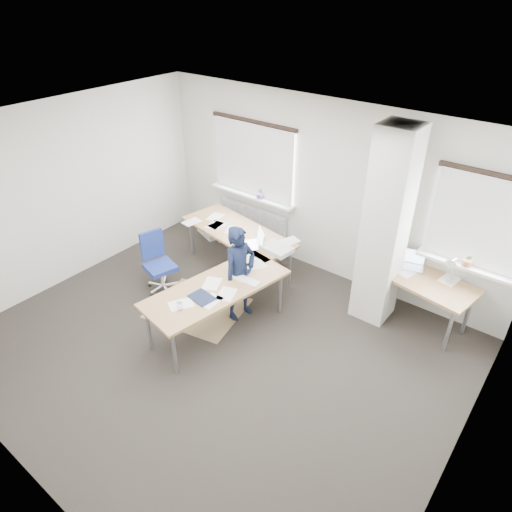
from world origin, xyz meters
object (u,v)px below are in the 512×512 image
Objects in this scene: desk_side at (423,281)px; person at (240,274)px; desk_main at (231,259)px; task_chair at (160,274)px.

person is (-2.05, -1.42, 0.03)m from desk_side.
desk_main is 2.70m from desk_side.
desk_main reaches higher than task_chair.
desk_main is at bearing 42.12° from task_chair.
desk_side is 1.57× the size of task_chair.
person reaches higher than desk_side.
desk_side reaches higher than task_chair.
desk_side is 2.50m from person.
desk_side is (2.42, 1.19, -0.01)m from desk_main.
desk_side is 3.86m from task_chair.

